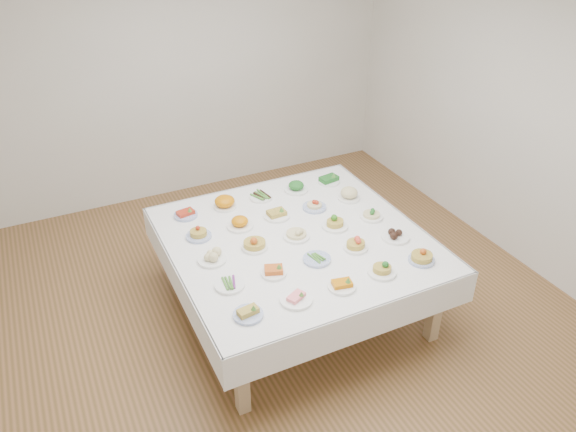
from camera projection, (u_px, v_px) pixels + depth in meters
name	position (u px, v px, depth m)	size (l,w,h in m)	color
room_envelope	(274.00, 114.00, 4.13)	(5.02, 5.02, 2.81)	#8C5E3A
display_table	(296.00, 245.00, 4.71)	(2.08, 2.08, 0.75)	white
dish_0	(248.00, 312.00, 3.83)	(0.21, 0.21, 0.09)	#4C66B2
dish_1	(296.00, 297.00, 3.97)	(0.23, 0.23, 0.09)	white
dish_2	(342.00, 284.00, 4.09)	(0.21, 0.21, 0.09)	white
dish_3	(382.00, 268.00, 4.23)	(0.22, 0.22, 0.12)	white
dish_4	(422.00, 256.00, 4.37)	(0.20, 0.20, 0.12)	#4C66B2
dish_5	(230.00, 284.00, 4.12)	(0.22, 0.22, 0.05)	white
dish_6	(274.00, 271.00, 4.23)	(0.20, 0.20, 0.09)	white
dish_7	(317.00, 259.00, 4.39)	(0.22, 0.22, 0.05)	#4C66B2
dish_8	(356.00, 243.00, 4.51)	(0.20, 0.20, 0.12)	white
dish_9	(396.00, 235.00, 4.65)	(0.23, 0.23, 0.09)	white
dish_10	(212.00, 256.00, 4.37)	(0.22, 0.22, 0.11)	white
dish_11	(254.00, 242.00, 4.51)	(0.21, 0.21, 0.14)	white
dish_12	(296.00, 231.00, 4.65)	(0.22, 0.22, 0.13)	white
dish_13	(335.00, 221.00, 4.78)	(0.22, 0.22, 0.14)	white
dish_14	(372.00, 214.00, 4.92)	(0.20, 0.20, 0.10)	white
dish_15	(198.00, 233.00, 4.66)	(0.21, 0.21, 0.11)	#4C66B2
dish_16	(240.00, 222.00, 4.79)	(0.22, 0.22, 0.12)	white
dish_17	(277.00, 213.00, 4.94)	(0.23, 0.23, 0.10)	white
dish_18	(314.00, 204.00, 5.06)	(0.21, 0.21, 0.10)	#4C66B2
dish_19	(349.00, 194.00, 5.21)	(0.20, 0.20, 0.11)	white
dish_20	(186.00, 213.00, 4.95)	(0.21, 0.21, 0.09)	#4C66B2
dish_21	(225.00, 202.00, 5.07)	(0.20, 0.20, 0.12)	white
dish_22	(261.00, 196.00, 5.23)	(0.21, 0.21, 0.05)	white
dish_23	(296.00, 186.00, 5.34)	(0.23, 0.23, 0.13)	white
dish_24	(329.00, 179.00, 5.49)	(0.21, 0.21, 0.10)	white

